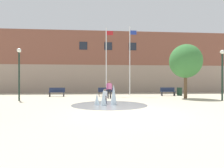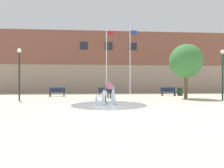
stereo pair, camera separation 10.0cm
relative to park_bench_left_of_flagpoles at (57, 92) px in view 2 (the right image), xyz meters
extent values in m
plane|color=#BCB299|center=(5.61, -10.32, -0.48)|extent=(100.00, 100.00, 0.00)
cube|color=gray|center=(5.61, 9.50, 1.51)|extent=(36.00, 6.00, 3.98)
cube|color=brown|center=(5.61, 9.50, 5.93)|extent=(36.00, 6.00, 4.86)
cube|color=#1E232D|center=(2.11, 6.48, 6.18)|extent=(1.10, 0.06, 1.10)
cube|color=#1E232D|center=(5.61, 6.48, 6.18)|extent=(1.10, 0.06, 1.10)
cube|color=#1E232D|center=(9.11, 6.48, 6.18)|extent=(1.10, 0.06, 1.10)
cylinder|color=gray|center=(4.98, -7.27, -0.48)|extent=(4.75, 4.75, 0.01)
cone|color=silver|center=(4.61, -7.64, 0.03)|extent=(0.36, 0.36, 1.01)
cone|color=silver|center=(5.26, -7.23, 0.17)|extent=(0.41, 0.41, 1.30)
cone|color=silver|center=(4.20, -7.33, -0.11)|extent=(0.32, 0.32, 0.74)
cube|color=#28282D|center=(-0.70, -0.06, -0.26)|extent=(0.06, 0.40, 0.44)
cube|color=#28282D|center=(0.70, -0.06, -0.26)|extent=(0.06, 0.40, 0.44)
cube|color=#232D4C|center=(0.00, -0.06, -0.01)|extent=(1.60, 0.44, 0.05)
cube|color=#232D4C|center=(0.00, 0.14, 0.22)|extent=(1.60, 0.04, 0.42)
cube|color=#28282D|center=(4.33, 0.10, -0.26)|extent=(0.06, 0.40, 0.44)
cube|color=#28282D|center=(5.73, 0.10, -0.26)|extent=(0.06, 0.40, 0.44)
cube|color=#232D4C|center=(5.03, 0.10, -0.01)|extent=(1.60, 0.44, 0.05)
cube|color=#232D4C|center=(5.03, 0.30, 0.22)|extent=(1.60, 0.04, 0.42)
cube|color=#28282D|center=(11.12, 0.21, -0.26)|extent=(0.06, 0.40, 0.44)
cube|color=#28282D|center=(12.52, 0.21, -0.26)|extent=(0.06, 0.40, 0.44)
cube|color=#232D4C|center=(11.82, 0.21, -0.01)|extent=(1.60, 0.44, 0.05)
cube|color=#232D4C|center=(11.82, 0.41, 0.22)|extent=(1.60, 0.04, 0.42)
cylinder|color=#1E233D|center=(4.66, -6.73, -0.22)|extent=(0.07, 0.07, 0.52)
cylinder|color=#1E233D|center=(4.79, -6.73, -0.22)|extent=(0.07, 0.07, 0.52)
cube|color=white|center=(4.73, -6.73, 0.21)|extent=(0.22, 0.14, 0.33)
sphere|color=#997051|center=(4.73, -6.73, 0.44)|extent=(0.13, 0.13, 0.13)
cylinder|color=white|center=(4.60, -6.73, 0.17)|extent=(0.05, 0.05, 0.34)
cylinder|color=white|center=(4.86, -6.73, 0.17)|extent=(0.05, 0.05, 0.34)
cylinder|color=#28282D|center=(5.13, -2.63, -0.06)|extent=(0.12, 0.12, 0.84)
cylinder|color=#28282D|center=(5.35, -2.63, -0.06)|extent=(0.12, 0.12, 0.84)
cube|color=pink|center=(5.24, -2.63, 0.63)|extent=(0.36, 0.39, 0.54)
sphere|color=#997051|center=(5.24, -2.63, 1.01)|extent=(0.21, 0.21, 0.21)
cylinder|color=pink|center=(5.03, -2.63, 0.58)|extent=(0.08, 0.08, 0.55)
cylinder|color=pink|center=(5.45, -2.63, 0.58)|extent=(0.08, 0.08, 0.55)
cylinder|color=silver|center=(5.11, 0.82, 3.27)|extent=(0.10, 0.10, 7.50)
cube|color=#B21E23|center=(5.51, 0.82, 6.40)|extent=(0.70, 0.02, 0.45)
cylinder|color=silver|center=(7.72, 0.82, 3.33)|extent=(0.10, 0.10, 7.61)
cube|color=#233893|center=(8.12, 0.82, 6.51)|extent=(0.70, 0.02, 0.45)
cylinder|color=#192D23|center=(-1.92, -4.12, 1.41)|extent=(0.12, 0.12, 3.78)
sphere|color=white|center=(-1.92, -4.12, 3.46)|extent=(0.32, 0.32, 0.32)
cylinder|color=#192D23|center=(13.93, -5.31, 1.34)|extent=(0.12, 0.12, 3.64)
sphere|color=white|center=(13.93, -5.31, 3.33)|extent=(0.32, 0.32, 0.32)
cylinder|color=#193323|center=(13.19, 0.38, -0.03)|extent=(0.56, 0.56, 0.90)
cylinder|color=brown|center=(12.06, -3.16, 0.45)|extent=(0.29, 0.29, 1.85)
ellipsoid|color=#387538|center=(12.06, -3.16, 2.87)|extent=(2.82, 2.82, 2.99)
camera|label=1|loc=(4.35, -18.27, 0.87)|focal=28.00mm
camera|label=2|loc=(4.45, -18.28, 0.87)|focal=28.00mm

